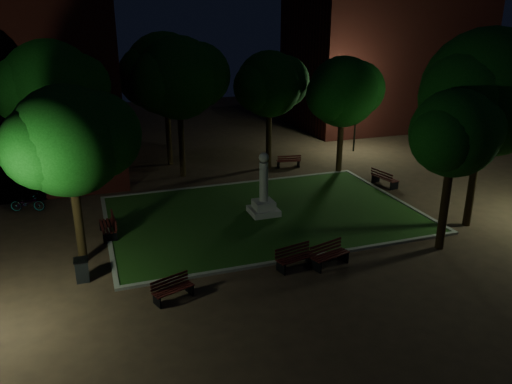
% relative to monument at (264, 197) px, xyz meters
% --- Properties ---
extents(ground, '(80.00, 80.00, 0.00)m').
position_rel_monument_xyz_m(ground, '(0.00, -2.00, -0.96)').
color(ground, '#3D2B1E').
extents(lawn, '(15.00, 10.00, 0.08)m').
position_rel_monument_xyz_m(lawn, '(0.00, 0.00, -0.92)').
color(lawn, '#1D4012').
rests_on(lawn, ground).
extents(lawn_kerb, '(15.40, 10.40, 0.12)m').
position_rel_monument_xyz_m(lawn_kerb, '(0.00, 0.00, -0.90)').
color(lawn_kerb, slate).
rests_on(lawn_kerb, ground).
extents(monument, '(1.40, 1.40, 3.20)m').
position_rel_monument_xyz_m(monument, '(0.00, 0.00, 0.00)').
color(monument, '#9A958D').
rests_on(monument, lawn).
extents(building_far, '(16.00, 10.00, 12.00)m').
position_rel_monument_xyz_m(building_far, '(18.00, 18.00, 5.04)').
color(building_far, '#481610').
rests_on(building_far, ground).
extents(tree_west, '(5.25, 4.29, 7.22)m').
position_rel_monument_xyz_m(tree_west, '(-8.63, -2.27, 4.11)').
color(tree_west, black).
rests_on(tree_west, ground).
extents(tree_north_wl, '(6.02, 4.91, 8.53)m').
position_rel_monument_xyz_m(tree_north_wl, '(-2.44, 7.80, 5.12)').
color(tree_north_wl, black).
rests_on(tree_north_wl, ground).
extents(tree_north_er, '(5.11, 4.17, 7.56)m').
position_rel_monument_xyz_m(tree_north_er, '(3.28, 7.78, 4.51)').
color(tree_north_er, black).
rests_on(tree_north_er, ground).
extents(tree_ne, '(5.29, 4.32, 7.31)m').
position_rel_monument_xyz_m(tree_ne, '(7.16, 5.28, 4.19)').
color(tree_ne, black).
rests_on(tree_ne, ground).
extents(tree_east, '(7.00, 5.72, 9.17)m').
position_rel_monument_xyz_m(tree_east, '(8.97, -4.40, 5.36)').
color(tree_east, black).
rests_on(tree_east, ground).
extents(tree_se, '(4.39, 3.59, 6.89)m').
position_rel_monument_xyz_m(tree_se, '(6.02, -6.08, 4.13)').
color(tree_se, black).
rests_on(tree_se, ground).
extents(tree_nw, '(6.91, 5.64, 8.84)m').
position_rel_monument_xyz_m(tree_nw, '(-9.39, 7.33, 5.06)').
color(tree_nw, black).
rests_on(tree_nw, ground).
extents(tree_far_north, '(6.42, 5.24, 8.66)m').
position_rel_monument_xyz_m(tree_far_north, '(-2.75, 10.65, 5.07)').
color(tree_far_north, black).
rests_on(tree_far_north, ground).
extents(lamppost_nw, '(1.18, 0.28, 4.45)m').
position_rel_monument_xyz_m(lamppost_nw, '(-10.07, 8.28, 2.16)').
color(lamppost_nw, black).
rests_on(lamppost_nw, ground).
extents(lamppost_ne, '(1.18, 0.28, 4.36)m').
position_rel_monument_xyz_m(lamppost_ne, '(10.67, 9.70, 2.10)').
color(lamppost_ne, black).
rests_on(lamppost_ne, ground).
extents(bench_near_left, '(1.74, 0.91, 0.91)m').
position_rel_monument_xyz_m(bench_near_left, '(-0.71, -5.64, -0.53)').
color(bench_near_left, black).
rests_on(bench_near_left, ground).
extents(bench_near_right, '(1.80, 1.05, 0.94)m').
position_rel_monument_xyz_m(bench_near_right, '(0.66, -5.90, -0.52)').
color(bench_near_right, black).
rests_on(bench_near_right, ground).
extents(bench_west_near, '(1.59, 1.01, 0.83)m').
position_rel_monument_xyz_m(bench_west_near, '(-5.77, -6.38, -0.57)').
color(bench_west_near, black).
rests_on(bench_west_near, ground).
extents(bench_left_side, '(0.73, 1.83, 0.99)m').
position_rel_monument_xyz_m(bench_left_side, '(-7.52, -0.06, -0.49)').
color(bench_left_side, black).
rests_on(bench_left_side, ground).
extents(bench_right_side, '(0.93, 1.86, 0.98)m').
position_rel_monument_xyz_m(bench_right_side, '(8.29, 1.95, -0.50)').
color(bench_right_side, black).
rests_on(bench_right_side, ground).
extents(bench_far_side, '(1.64, 0.80, 0.86)m').
position_rel_monument_xyz_m(bench_far_side, '(4.46, 7.38, -0.55)').
color(bench_far_side, black).
rests_on(bench_far_side, ground).
extents(trash_bin, '(0.54, 0.54, 0.92)m').
position_rel_monument_xyz_m(trash_bin, '(-8.78, -3.96, -0.49)').
color(trash_bin, black).
rests_on(trash_bin, ground).
extents(bicycle, '(1.84, 1.06, 0.92)m').
position_rel_monument_xyz_m(bicycle, '(-11.31, 4.51, -0.50)').
color(bicycle, black).
rests_on(bicycle, ground).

